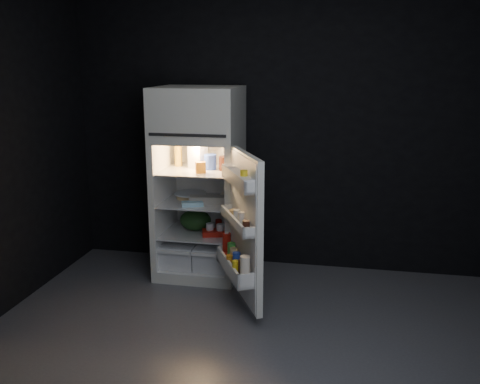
% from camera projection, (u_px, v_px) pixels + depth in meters
% --- Properties ---
extents(floor, '(4.00, 3.40, 0.00)m').
position_uv_depth(floor, '(242.00, 347.00, 3.85)').
color(floor, '#525258').
rests_on(floor, ground).
extents(wall_back, '(4.00, 0.00, 2.70)m').
position_uv_depth(wall_back, '(276.00, 131.00, 5.15)').
color(wall_back, black).
rests_on(wall_back, ground).
extents(wall_front, '(4.00, 0.00, 2.70)m').
position_uv_depth(wall_front, '(151.00, 251.00, 1.91)').
color(wall_front, black).
rests_on(wall_front, ground).
extents(refrigerator, '(0.76, 0.71, 1.78)m').
position_uv_depth(refrigerator, '(200.00, 176.00, 5.01)').
color(refrigerator, white).
rests_on(refrigerator, ground).
extents(fridge_door, '(0.50, 0.73, 1.22)m').
position_uv_depth(fridge_door, '(243.00, 230.00, 4.29)').
color(fridge_door, white).
rests_on(fridge_door, ground).
extents(milk_jug, '(0.18, 0.18, 0.24)m').
position_uv_depth(milk_jug, '(198.00, 155.00, 5.00)').
color(milk_jug, white).
rests_on(milk_jug, refrigerator).
extents(mayo_jar, '(0.13, 0.13, 0.14)m').
position_uv_depth(mayo_jar, '(210.00, 162.00, 4.93)').
color(mayo_jar, '#1D359E').
rests_on(mayo_jar, refrigerator).
extents(jam_jar, '(0.12, 0.12, 0.13)m').
position_uv_depth(jam_jar, '(225.00, 163.00, 4.90)').
color(jam_jar, black).
rests_on(jam_jar, refrigerator).
extents(amber_bottle, '(0.07, 0.07, 0.22)m').
position_uv_depth(amber_bottle, '(178.00, 155.00, 5.08)').
color(amber_bottle, gold).
rests_on(amber_bottle, refrigerator).
extents(small_carton, '(0.11, 0.10, 0.10)m').
position_uv_depth(small_carton, '(200.00, 168.00, 4.78)').
color(small_carton, orange).
rests_on(small_carton, refrigerator).
extents(egg_carton, '(0.34, 0.18, 0.07)m').
position_uv_depth(egg_carton, '(207.00, 200.00, 4.91)').
color(egg_carton, gray).
rests_on(egg_carton, refrigerator).
extents(pie, '(0.34, 0.34, 0.04)m').
position_uv_depth(pie, '(190.00, 196.00, 5.12)').
color(pie, tan).
rests_on(pie, refrigerator).
extents(flat_package, '(0.21, 0.16, 0.04)m').
position_uv_depth(flat_package, '(192.00, 204.00, 4.84)').
color(flat_package, '#90C5DF').
rests_on(flat_package, refrigerator).
extents(wrapped_pkg, '(0.12, 0.10, 0.05)m').
position_uv_depth(wrapped_pkg, '(227.00, 196.00, 5.09)').
color(wrapped_pkg, beige).
rests_on(wrapped_pkg, refrigerator).
extents(produce_bag, '(0.31, 0.26, 0.20)m').
position_uv_depth(produce_bag, '(196.00, 220.00, 5.11)').
color(produce_bag, '#193815').
rests_on(produce_bag, refrigerator).
extents(yogurt_tray, '(0.28, 0.20, 0.05)m').
position_uv_depth(yogurt_tray, '(216.00, 233.00, 4.97)').
color(yogurt_tray, '#B61A0F').
rests_on(yogurt_tray, refrigerator).
extents(small_can_red, '(0.07, 0.07, 0.09)m').
position_uv_depth(small_can_red, '(219.00, 224.00, 5.16)').
color(small_can_red, '#B61A0F').
rests_on(small_can_red, refrigerator).
extents(small_can_silver, '(0.09, 0.09, 0.09)m').
position_uv_depth(small_can_silver, '(228.00, 223.00, 5.18)').
color(small_can_silver, silver).
rests_on(small_can_silver, refrigerator).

